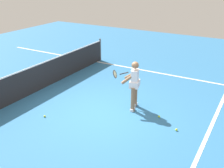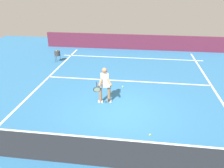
# 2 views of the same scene
# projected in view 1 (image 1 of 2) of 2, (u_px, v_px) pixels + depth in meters

# --- Properties ---
(ground_plane) EXTENTS (24.59, 24.59, 0.00)m
(ground_plane) POSITION_uv_depth(u_px,v_px,m) (104.00, 113.00, 8.28)
(ground_plane) COLOR teal
(service_line_marking) EXTENTS (8.39, 0.10, 0.01)m
(service_line_marking) POSITION_uv_depth(u_px,v_px,m) (205.00, 141.00, 6.89)
(service_line_marking) COLOR white
(service_line_marking) RESTS_ON ground
(sideline_right_marking) EXTENTS (0.10, 16.91, 0.01)m
(sideline_right_marking) POSITION_uv_depth(u_px,v_px,m) (155.00, 72.00, 11.64)
(sideline_right_marking) COLOR white
(sideline_right_marking) RESTS_ON ground
(court_net) EXTENTS (9.07, 0.08, 1.07)m
(court_net) POSITION_uv_depth(u_px,v_px,m) (32.00, 80.00, 9.46)
(court_net) COLOR #4C4C51
(court_net) RESTS_ON ground
(tennis_player) EXTENTS (0.68, 1.06, 1.55)m
(tennis_player) POSITION_uv_depth(u_px,v_px,m) (134.00, 83.00, 8.27)
(tennis_player) COLOR #8C6647
(tennis_player) RESTS_ON ground
(tennis_ball_near) EXTENTS (0.07, 0.07, 0.07)m
(tennis_ball_near) POSITION_uv_depth(u_px,v_px,m) (176.00, 130.00, 7.34)
(tennis_ball_near) COLOR #D1E533
(tennis_ball_near) RESTS_ON ground
(tennis_ball_mid) EXTENTS (0.07, 0.07, 0.07)m
(tennis_ball_mid) POSITION_uv_depth(u_px,v_px,m) (45.00, 116.00, 8.03)
(tennis_ball_mid) COLOR #D1E533
(tennis_ball_mid) RESTS_ON ground
(tennis_ball_far) EXTENTS (0.07, 0.07, 0.07)m
(tennis_ball_far) POSITION_uv_depth(u_px,v_px,m) (159.00, 116.00, 8.01)
(tennis_ball_far) COLOR #D1E533
(tennis_ball_far) RESTS_ON ground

